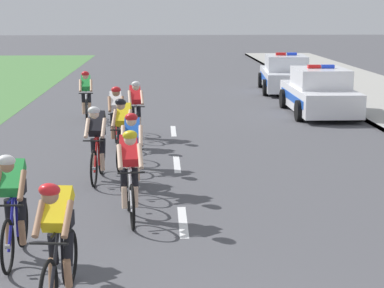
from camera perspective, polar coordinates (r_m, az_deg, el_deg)
kerb_edge at (r=19.75m, az=15.66°, el=1.55°), size 0.16×60.00×0.13m
lane_markings_centre at (r=10.73m, az=-0.78°, el=-6.66°), size 0.14×17.60×0.01m
cyclist_lead at (r=7.75m, az=-11.41°, el=-8.05°), size 0.45×1.72×1.56m
cyclist_second at (r=9.25m, az=-15.05°, el=-4.99°), size 0.42×1.72×1.56m
cyclist_third at (r=10.64m, az=-5.36°, el=-2.47°), size 0.45×1.72×1.56m
cyclist_fourth at (r=12.30m, az=-5.13°, el=-0.54°), size 0.42×1.72×1.56m
cyclist_fifth at (r=13.17m, az=-8.13°, el=0.19°), size 0.43×1.72×1.56m
cyclist_sixth at (r=14.22m, az=-5.90°, el=1.09°), size 0.45×1.72×1.56m
cyclist_seventh at (r=16.34m, az=-6.51°, el=2.45°), size 0.45×1.72×1.56m
cyclist_eighth at (r=17.45m, az=-4.85°, el=3.06°), size 0.45×1.72×1.56m
cyclist_ninth at (r=20.34m, az=-9.05°, el=4.17°), size 0.45×1.72×1.56m
police_car_nearest at (r=21.77m, az=10.83°, el=4.31°), size 2.03×4.41×1.59m
police_car_second at (r=27.48m, az=8.00°, el=5.88°), size 2.26×4.52×1.59m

